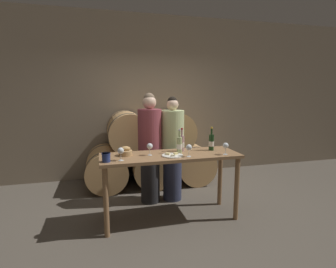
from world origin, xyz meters
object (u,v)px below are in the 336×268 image
(person_right, at_px, (172,149))
(wine_glass_left, at_px, (150,146))
(tasting_table, at_px, (170,164))
(wine_bottle_red, at_px, (211,142))
(bread_basket, at_px, (125,152))
(wine_bottle_white, at_px, (179,145))
(blue_crock, at_px, (106,157))
(wine_bottle_rose, at_px, (182,143))
(cheese_plate, at_px, (172,155))
(person_left, at_px, (150,148))
(wine_glass_right, at_px, (226,146))
(wine_glass_center, at_px, (189,148))
(wine_glass_far_left, at_px, (121,151))

(person_right, relative_size, wine_glass_left, 10.35)
(tasting_table, bearing_deg, wine_bottle_red, 7.83)
(tasting_table, bearing_deg, bread_basket, 171.74)
(wine_bottle_white, height_order, blue_crock, wine_bottle_white)
(tasting_table, xyz_separation_m, wine_bottle_rose, (0.20, 0.14, 0.24))
(wine_glass_left, bearing_deg, wine_bottle_rose, 15.27)
(person_right, bearing_deg, blue_crock, -142.06)
(tasting_table, height_order, cheese_plate, cheese_plate)
(person_right, bearing_deg, wine_glass_left, -127.86)
(person_left, height_order, blue_crock, person_left)
(tasting_table, height_order, person_right, person_right)
(wine_glass_right, bearing_deg, wine_glass_center, 178.35)
(person_right, xyz_separation_m, wine_glass_far_left, (-0.86, -0.78, 0.19))
(bread_basket, distance_m, wine_glass_right, 1.30)
(wine_bottle_rose, xyz_separation_m, cheese_plate, (-0.21, -0.24, -0.10))
(tasting_table, height_order, wine_glass_center, wine_glass_center)
(wine_bottle_red, bearing_deg, person_left, 144.86)
(person_right, relative_size, wine_glass_center, 10.35)
(wine_glass_center, bearing_deg, wine_bottle_white, 104.87)
(tasting_table, xyz_separation_m, wine_glass_right, (0.69, -0.20, 0.24))
(bread_basket, xyz_separation_m, wine_glass_far_left, (-0.08, -0.24, 0.07))
(cheese_plate, height_order, wine_glass_left, wine_glass_left)
(wine_bottle_red, bearing_deg, tasting_table, -172.17)
(cheese_plate, bearing_deg, wine_glass_left, 156.97)
(person_right, xyz_separation_m, cheese_plate, (-0.21, -0.73, 0.08))
(person_left, xyz_separation_m, blue_crock, (-0.67, -0.80, 0.10))
(wine_bottle_rose, bearing_deg, bread_basket, -175.63)
(bread_basket, relative_size, wine_glass_right, 1.10)
(person_left, relative_size, wine_glass_right, 10.70)
(wine_glass_far_left, relative_size, wine_glass_right, 1.00)
(person_left, relative_size, person_right, 1.03)
(cheese_plate, xyz_separation_m, wine_glass_far_left, (-0.65, -0.06, 0.11))
(person_left, distance_m, wine_glass_right, 1.19)
(cheese_plate, distance_m, wine_glass_far_left, 0.66)
(wine_bottle_rose, distance_m, wine_glass_left, 0.49)
(wine_glass_center, bearing_deg, wine_glass_left, 156.80)
(person_right, distance_m, wine_bottle_rose, 0.52)
(person_right, xyz_separation_m, wine_glass_right, (0.49, -0.83, 0.19))
(person_left, height_order, wine_glass_center, person_left)
(person_left, bearing_deg, person_right, -0.02)
(person_right, relative_size, cheese_plate, 6.04)
(wine_glass_far_left, xyz_separation_m, wine_glass_left, (0.38, 0.17, 0.00))
(bread_basket, bearing_deg, wine_bottle_white, -4.11)
(wine_bottle_rose, relative_size, wine_glass_right, 2.03)
(person_left, xyz_separation_m, wine_bottle_white, (0.29, -0.59, 0.15))
(wine_bottle_rose, bearing_deg, person_right, 89.70)
(person_left, distance_m, cheese_plate, 0.74)
(wine_bottle_red, height_order, wine_glass_left, wine_bottle_red)
(wine_bottle_rose, xyz_separation_m, blue_crock, (-1.03, -0.32, -0.05))
(wine_bottle_rose, relative_size, cheese_plate, 1.18)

